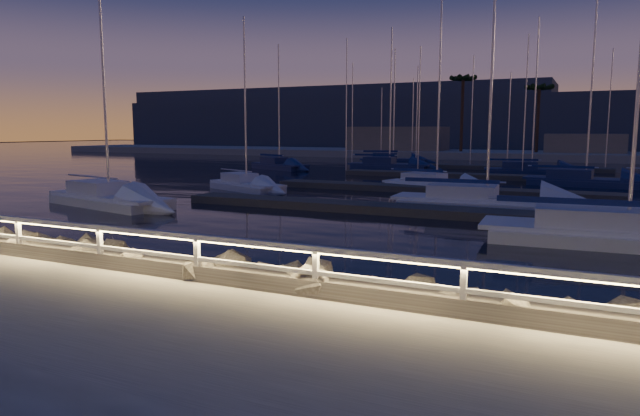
# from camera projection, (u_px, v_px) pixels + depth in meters

# --- Properties ---
(ground) EXTENTS (400.00, 400.00, 0.00)m
(ground) POSITION_uv_depth(u_px,v_px,m) (164.00, 275.00, 13.45)
(ground) COLOR #AEAB9D
(ground) RESTS_ON ground
(harbor_water) EXTENTS (400.00, 440.00, 0.60)m
(harbor_water) POSITION_uv_depth(u_px,v_px,m) (454.00, 191.00, 41.50)
(harbor_water) COLOR black
(harbor_water) RESTS_ON ground
(guard_rail) EXTENTS (44.11, 0.12, 1.06)m
(guard_rail) POSITION_uv_depth(u_px,v_px,m) (160.00, 243.00, 13.37)
(guard_rail) COLOR silver
(guard_rail) RESTS_ON ground
(riprap) EXTENTS (34.93, 3.23, 1.51)m
(riprap) POSITION_uv_depth(u_px,v_px,m) (6.00, 245.00, 18.17)
(riprap) COLOR slate
(riprap) RESTS_ON ground
(floating_docks) EXTENTS (22.00, 36.00, 0.40)m
(floating_docks) POSITION_uv_depth(u_px,v_px,m) (458.00, 181.00, 42.56)
(floating_docks) COLOR #5B554B
(floating_docks) RESTS_ON ground
(far_shore) EXTENTS (160.00, 14.00, 5.20)m
(far_shore) POSITION_uv_depth(u_px,v_px,m) (520.00, 153.00, 79.68)
(far_shore) COLOR #AEAB9D
(far_shore) RESTS_ON ground
(palm_left) EXTENTS (3.00, 3.00, 11.20)m
(palm_left) POSITION_uv_depth(u_px,v_px,m) (463.00, 82.00, 79.87)
(palm_left) COLOR #503825
(palm_left) RESTS_ON ground
(palm_center) EXTENTS (3.00, 3.00, 9.70)m
(palm_center) POSITION_uv_depth(u_px,v_px,m) (539.00, 90.00, 76.68)
(palm_center) COLOR #503825
(palm_center) RESTS_ON ground
(distant_hills) EXTENTS (230.00, 37.50, 18.00)m
(distant_hills) POSITION_uv_depth(u_px,v_px,m) (456.00, 125.00, 141.79)
(distant_hills) COLOR #343D51
(distant_hills) RESTS_ON ground
(sailboat_a) EXTENTS (6.80, 4.35, 11.36)m
(sailboat_a) POSITION_uv_depth(u_px,v_px,m) (245.00, 184.00, 38.15)
(sailboat_a) COLOR silver
(sailboat_a) RESTS_ON ground
(sailboat_b) EXTENTS (8.77, 4.26, 14.40)m
(sailboat_b) POSITION_uv_depth(u_px,v_px,m) (107.00, 197.00, 30.32)
(sailboat_b) COLOR silver
(sailboat_b) RESTS_ON ground
(sailboat_d) EXTENTS (9.96, 3.50, 16.57)m
(sailboat_d) POSITION_uv_depth(u_px,v_px,m) (619.00, 232.00, 19.93)
(sailboat_d) COLOR silver
(sailboat_d) RESTS_ON ground
(sailboat_f) EXTENTS (7.64, 3.86, 12.54)m
(sailboat_f) POSITION_uv_depth(u_px,v_px,m) (434.00, 184.00, 37.98)
(sailboat_f) COLOR silver
(sailboat_f) RESTS_ON ground
(sailboat_g) EXTENTS (8.48, 3.19, 14.08)m
(sailboat_g) POSITION_uv_depth(u_px,v_px,m) (582.00, 180.00, 41.04)
(sailboat_g) COLOR navy
(sailboat_g) RESTS_ON ground
(sailboat_h) EXTENTS (9.49, 3.27, 15.81)m
(sailboat_h) POSITION_uv_depth(u_px,v_px,m) (481.00, 201.00, 28.91)
(sailboat_h) COLOR silver
(sailboat_h) RESTS_ON ground
(sailboat_i) EXTENTS (7.58, 4.87, 12.68)m
(sailboat_i) POSITION_uv_depth(u_px,v_px,m) (278.00, 165.00, 58.66)
(sailboat_i) COLOR navy
(sailboat_i) RESTS_ON ground
(sailboat_k) EXTENTS (8.47, 3.84, 13.89)m
(sailboat_k) POSITION_uv_depth(u_px,v_px,m) (529.00, 170.00, 51.38)
(sailboat_k) COLOR navy
(sailboat_k) RESTS_ON ground
(sailboat_m) EXTENTS (8.19, 4.83, 13.58)m
(sailboat_m) POSITION_uv_depth(u_px,v_px,m) (391.00, 160.00, 67.98)
(sailboat_m) COLOR navy
(sailboat_m) RESTS_ON ground
(sailboat_n) EXTENTS (8.46, 2.80, 14.25)m
(sailboat_n) POSITION_uv_depth(u_px,v_px,m) (387.00, 165.00, 58.32)
(sailboat_n) COLOR navy
(sailboat_n) RESTS_ON ground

